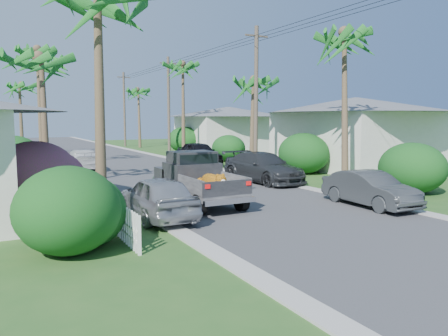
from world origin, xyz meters
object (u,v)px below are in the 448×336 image
pickup_truck (195,178)px  house_right_near (355,136)px  palm_r_c (183,65)px  parked_car_lf (82,160)px  palm_r_b (253,80)px  palm_r_a (347,34)px  palm_l_c (37,50)px  utility_pole_d (124,109)px  parked_car_rf (199,154)px  house_right_far (228,131)px  palm_l_b (41,58)px  parked_car_rm (263,168)px  utility_pole_c (169,105)px  utility_pole_b (256,99)px  palm_r_d (139,90)px  parked_car_rn (370,189)px  palm_l_d (19,85)px  parked_car_ln (157,197)px

pickup_truck → house_right_near: bearing=23.3°
pickup_truck → palm_r_c: bearing=68.2°
parked_car_lf → palm_r_b: (10.45, -4.35, 5.27)m
palm_r_a → house_right_near: (6.70, 6.00, -5.20)m
palm_l_c → utility_pole_d: (11.60, 21.00, -3.31)m
parked_car_rf → utility_pole_d: bearing=87.8°
pickup_truck → parked_car_rf: (6.27, 13.11, -0.17)m
palm_l_c → house_right_near: 22.21m
parked_car_lf → utility_pole_d: 25.76m
parked_car_lf → house_right_near: bearing=156.4°
house_right_near → house_right_far: bearing=90.0°
parked_car_lf → palm_l_c: bearing=-50.9°
palm_l_b → utility_pole_d: 33.42m
pickup_truck → palm_r_a: size_ratio=0.59×
palm_r_a → house_right_near: palm_r_a is taller
parked_car_rm → utility_pole_c: size_ratio=0.60×
palm_l_c → utility_pole_c: (11.60, 6.00, -3.31)m
house_right_near → utility_pole_c: 17.79m
parked_car_rf → utility_pole_b: (1.31, -5.66, 3.76)m
palm_r_b → utility_pole_b: (-1.00, -2.00, -1.35)m
palm_r_a → palm_r_d: size_ratio=1.09×
palm_r_b → house_right_near: (6.40, -3.00, -3.73)m
house_right_far → utility_pole_c: utility_pole_c is taller
parked_car_rn → utility_pole_d: utility_pole_d is taller
palm_l_c → palm_r_b: bearing=-29.1°
palm_l_b → utility_pole_b: size_ratio=0.82×
palm_l_b → pickup_truck: bearing=-53.2°
palm_l_c → parked_car_lf: bearing=-50.9°
house_right_near → house_right_far: size_ratio=1.00×
palm_l_d → utility_pole_d: size_ratio=0.86×
utility_pole_d → palm_r_a: bearing=-88.9°
pickup_truck → palm_r_c: size_ratio=0.54×
palm_l_c → parked_car_rf: bearing=-18.0°
parked_car_rn → palm_r_d: size_ratio=0.51×
house_right_far → utility_pole_b: bearing=-113.5°
palm_l_c → palm_r_b: palm_l_c is taller
palm_l_b → palm_r_d: palm_r_d is taller
pickup_truck → parked_car_rm: bearing=32.6°
pickup_truck → house_right_far: size_ratio=0.57×
pickup_truck → palm_l_b: palm_l_b is taller
palm_r_a → house_right_far: 25.48m
house_right_near → utility_pole_b: 7.84m
pickup_truck → house_right_near: house_right_near is taller
parked_car_rn → parked_car_rf: parked_car_rf is taller
parked_car_rf → parked_car_lf: (-8.14, 0.69, -0.16)m
parked_car_rf → palm_r_c: bearing=76.3°
palm_r_b → utility_pole_d: utility_pole_d is taller
parked_car_rf → parked_car_ln: (-8.55, -15.05, -0.11)m
palm_r_d → utility_pole_d: (-0.90, 3.00, -2.14)m
utility_pole_d → palm_l_d: bearing=-143.4°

